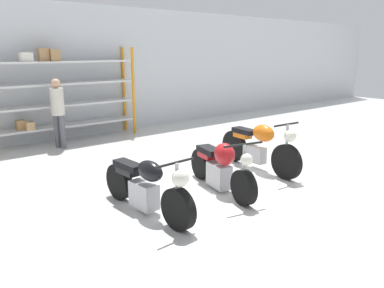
% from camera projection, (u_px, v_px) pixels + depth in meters
% --- Properties ---
extents(ground_plane, '(30.00, 30.00, 0.00)m').
position_uv_depth(ground_plane, '(206.00, 186.00, 6.71)').
color(ground_plane, silver).
extents(back_wall, '(30.00, 0.08, 3.60)m').
position_uv_depth(back_wall, '(80.00, 72.00, 10.31)').
color(back_wall, silver).
rests_on(back_wall, ground_plane).
extents(shelving_rack, '(3.78, 0.63, 2.45)m').
position_uv_depth(shelving_rack, '(63.00, 92.00, 9.76)').
color(shelving_rack, orange).
rests_on(shelving_rack, ground_plane).
extents(motorcycle_black, '(0.63, 2.07, 0.95)m').
position_uv_depth(motorcycle_black, '(146.00, 186.00, 5.50)').
color(motorcycle_black, black).
rests_on(motorcycle_black, ground_plane).
extents(motorcycle_red, '(0.76, 1.97, 0.98)m').
position_uv_depth(motorcycle_red, '(221.00, 167.00, 6.42)').
color(motorcycle_red, black).
rests_on(motorcycle_red, ground_plane).
extents(motorcycle_orange, '(0.63, 2.16, 1.06)m').
position_uv_depth(motorcycle_orange, '(260.00, 145.00, 7.51)').
color(motorcycle_orange, black).
rests_on(motorcycle_orange, ground_plane).
extents(person_browsing, '(0.42, 0.42, 1.71)m').
position_uv_depth(person_browsing, '(58.00, 108.00, 9.12)').
color(person_browsing, '#595960').
rests_on(person_browsing, ground_plane).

